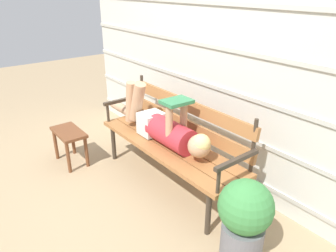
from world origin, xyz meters
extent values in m
plane|color=tan|center=(0.00, 0.00, 0.00)|extent=(12.00, 12.00, 0.00)
cube|color=beige|center=(0.00, 0.58, 1.26)|extent=(4.20, 0.06, 2.52)
cube|color=#B7B7AD|center=(0.00, 0.54, 0.18)|extent=(4.20, 0.02, 0.04)
cube|color=#B7B7AD|center=(0.00, 0.54, 0.54)|extent=(4.20, 0.02, 0.04)
cube|color=#B7B7AD|center=(0.00, 0.54, 0.90)|extent=(4.20, 0.02, 0.04)
cube|color=#B7B7AD|center=(0.00, 0.54, 1.26)|extent=(4.20, 0.02, 0.04)
cube|color=#B7B7AD|center=(0.00, 0.54, 1.62)|extent=(4.20, 0.02, 0.04)
cube|color=#9E6638|center=(0.00, -0.08, 0.40)|extent=(1.65, 0.15, 0.04)
cube|color=#9E6638|center=(0.00, 0.07, 0.40)|extent=(1.65, 0.15, 0.04)
cube|color=#9E6638|center=(0.00, 0.23, 0.40)|extent=(1.65, 0.15, 0.04)
cube|color=#9E6638|center=(0.00, 0.30, 0.54)|extent=(1.59, 0.05, 0.11)
cube|color=#9E6638|center=(0.00, 0.30, 0.75)|extent=(1.59, 0.05, 0.11)
cylinder|color=#382D23|center=(-0.76, 0.30, 0.64)|extent=(0.03, 0.03, 0.44)
cylinder|color=#382D23|center=(0.76, 0.30, 0.64)|extent=(0.03, 0.03, 0.44)
cylinder|color=#382D23|center=(-0.73, -0.11, 0.19)|extent=(0.04, 0.04, 0.39)
cylinder|color=#382D23|center=(0.73, -0.11, 0.19)|extent=(0.04, 0.04, 0.39)
cylinder|color=#382D23|center=(-0.73, 0.25, 0.19)|extent=(0.04, 0.04, 0.39)
cylinder|color=#382D23|center=(0.73, 0.25, 0.19)|extent=(0.04, 0.04, 0.39)
cube|color=#382D23|center=(-0.80, 0.07, 0.62)|extent=(0.04, 0.44, 0.03)
cylinder|color=#382D23|center=(-0.80, -0.11, 0.52)|extent=(0.03, 0.03, 0.20)
cube|color=#382D23|center=(0.80, 0.07, 0.62)|extent=(0.04, 0.44, 0.03)
cylinder|color=#382D23|center=(0.80, -0.11, 0.52)|extent=(0.03, 0.03, 0.20)
cylinder|color=#B72D38|center=(0.05, 0.07, 0.54)|extent=(0.49, 0.23, 0.23)
cube|color=silver|center=(-0.26, 0.07, 0.54)|extent=(0.20, 0.22, 0.21)
sphere|color=tan|center=(0.41, 0.07, 0.57)|extent=(0.19, 0.19, 0.19)
sphere|color=#E0C67A|center=(0.43, 0.07, 0.60)|extent=(0.16, 0.16, 0.16)
cylinder|color=tan|center=(-0.40, 0.01, 0.73)|extent=(0.23, 0.11, 0.42)
cylinder|color=tan|center=(-0.53, 0.01, 0.69)|extent=(0.15, 0.09, 0.43)
cylinder|color=tan|center=(-0.73, 0.13, 0.48)|extent=(0.78, 0.10, 0.10)
cylinder|color=tan|center=(0.12, -0.01, 0.70)|extent=(0.06, 0.06, 0.31)
cylinder|color=tan|center=(0.12, 0.15, 0.70)|extent=(0.06, 0.06, 0.31)
cube|color=#337A4C|center=(0.12, 0.07, 0.87)|extent=(0.18, 0.25, 0.03)
cube|color=brown|center=(-0.94, -0.51, 0.36)|extent=(0.44, 0.24, 0.03)
cylinder|color=brown|center=(-1.12, -0.60, 0.17)|extent=(0.04, 0.04, 0.34)
cylinder|color=brown|center=(-0.76, -0.60, 0.17)|extent=(0.04, 0.04, 0.34)
cylinder|color=brown|center=(-1.12, -0.41, 0.17)|extent=(0.04, 0.04, 0.34)
cylinder|color=brown|center=(-0.76, -0.41, 0.17)|extent=(0.04, 0.04, 0.34)
cylinder|color=slate|center=(1.05, -0.11, 0.15)|extent=(0.29, 0.29, 0.30)
sphere|color=#3D8442|center=(1.05, -0.11, 0.46)|extent=(0.36, 0.36, 0.36)
camera|label=1|loc=(2.05, -1.52, 1.77)|focal=33.94mm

